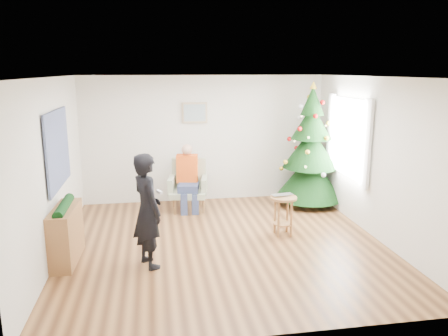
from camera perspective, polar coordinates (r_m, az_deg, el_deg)
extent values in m
plane|color=brown|center=(7.04, -0.01, -9.87)|extent=(5.00, 5.00, 0.00)
plane|color=white|center=(6.50, -0.01, 11.81)|extent=(5.00, 5.00, 0.00)
plane|color=silver|center=(9.08, -2.58, 3.81)|extent=(5.00, 0.00, 5.00)
plane|color=silver|center=(4.29, 5.47, -6.43)|extent=(5.00, 0.00, 5.00)
plane|color=silver|center=(6.72, -21.54, -0.24)|extent=(0.00, 5.00, 5.00)
plane|color=silver|center=(7.47, 19.29, 1.16)|extent=(0.00, 5.00, 5.00)
cube|color=white|center=(8.30, 15.94, 3.88)|extent=(0.04, 1.30, 1.40)
cube|color=white|center=(7.62, 18.11, 2.99)|extent=(0.05, 0.25, 1.50)
cube|color=white|center=(8.96, 13.74, 4.63)|extent=(0.05, 0.25, 1.50)
cylinder|color=#3F2816|center=(9.18, 10.97, -3.62)|extent=(0.11, 0.11, 0.32)
cone|color=black|center=(9.07, 11.09, -1.05)|extent=(1.38, 1.38, 0.90)
cone|color=black|center=(8.96, 11.24, 2.57)|extent=(1.10, 1.10, 0.79)
cone|color=black|center=(8.88, 11.39, 5.93)|extent=(0.80, 0.80, 0.69)
cone|color=black|center=(8.84, 11.51, 8.66)|extent=(0.47, 0.47, 0.58)
cone|color=gold|center=(8.83, 11.60, 10.58)|extent=(0.15, 0.15, 0.15)
cylinder|color=brown|center=(7.27, 7.79, -3.89)|extent=(0.44, 0.44, 0.04)
cylinder|color=brown|center=(7.41, 7.69, -7.17)|extent=(0.33, 0.33, 0.02)
imported|color=silver|center=(7.26, 7.80, -3.63)|extent=(0.40, 0.30, 0.03)
cube|color=#9CA887|center=(8.59, -4.70, -3.25)|extent=(0.78, 0.74, 0.12)
cube|color=#9CA887|center=(8.78, -4.58, -0.60)|extent=(0.69, 0.23, 0.60)
cube|color=#9CA887|center=(8.58, -6.86, -2.21)|extent=(0.19, 0.54, 0.30)
cube|color=#9CA887|center=(8.52, -2.57, -2.23)|extent=(0.19, 0.54, 0.30)
cube|color=navy|center=(8.48, -4.67, -2.55)|extent=(0.45, 0.47, 0.14)
cube|color=#DA5014|center=(8.60, -4.83, -0.06)|extent=(0.44, 0.28, 0.55)
sphere|color=tan|center=(8.51, -4.87, 2.41)|extent=(0.21, 0.21, 0.21)
imported|color=black|center=(6.13, -9.97, -5.51)|extent=(0.59, 0.70, 1.61)
cube|color=white|center=(6.02, -8.43, -3.10)|extent=(0.09, 0.13, 0.04)
cube|color=brown|center=(6.70, -19.92, -8.18)|extent=(0.34, 1.01, 0.80)
cylinder|color=black|center=(6.57, -20.19, -4.75)|extent=(0.14, 0.90, 0.14)
cube|color=black|center=(6.95, -20.89, 2.33)|extent=(0.03, 1.50, 1.15)
cube|color=tan|center=(8.96, -3.87, 7.22)|extent=(0.52, 0.03, 0.42)
cube|color=gray|center=(8.94, -3.86, 7.20)|extent=(0.44, 0.02, 0.34)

